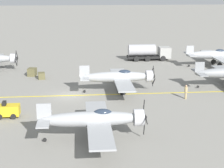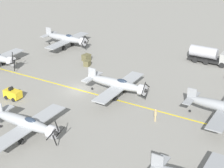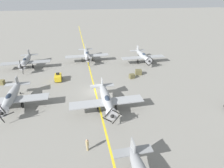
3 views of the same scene
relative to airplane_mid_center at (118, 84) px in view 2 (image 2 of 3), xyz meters
The scene contains 11 objects.
ground_plane 6.72m from the airplane_mid_center, 80.00° to the right, with size 400.00×400.00×0.00m, color gray.
taxiway_stripe 6.72m from the airplane_mid_center, 80.00° to the right, with size 0.30×160.00×0.01m, color yellow.
airplane_mid_center is the anchor object (origin of this frame).
airplane_mid_right 15.92m from the airplane_mid_center, 14.18° to the right, with size 12.00×9.98×3.74m.
airplane_near_left 24.22m from the airplane_mid_center, 124.87° to the right, with size 12.00×9.98×3.65m.
airplane_far_center 15.62m from the airplane_mid_center, 93.13° to the left, with size 12.00×9.98×3.80m.
fuel_tanker 21.90m from the airplane_mid_center, 158.99° to the left, with size 2.67×8.00×2.98m.
tow_tractor 15.58m from the airplane_mid_center, 56.60° to the right, with size 1.57×2.60×1.79m.
ground_crew_walking 8.90m from the airplane_mid_center, 64.13° to the left, with size 0.39×0.39×1.79m.
supply_crate_by_tanker 13.47m from the airplane_mid_center, 126.05° to the right, with size 1.17×0.98×0.98m, color brown.
supply_crate_outboard 16.06m from the airplane_mid_center, 128.85° to the right, with size 1.43×1.20×1.20m, color brown.
Camera 2 is at (42.59, 31.22, 25.12)m, focal length 60.00 mm.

